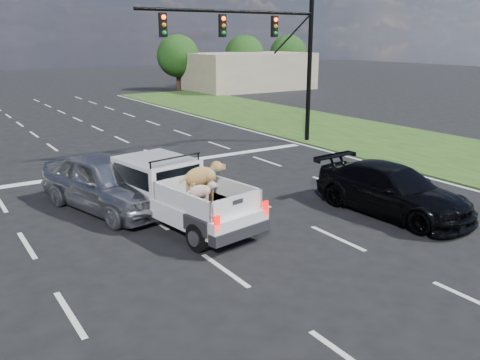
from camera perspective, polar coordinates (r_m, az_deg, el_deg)
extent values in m
plane|color=black|center=(12.70, 5.09, -8.17)|extent=(160.00, 160.00, 0.00)
cube|color=silver|center=(16.05, -24.19, -4.33)|extent=(0.12, 60.00, 0.01)
cube|color=silver|center=(16.85, -12.44, -2.35)|extent=(0.12, 60.00, 0.01)
cube|color=silver|center=(18.29, -2.17, -0.54)|extent=(0.12, 60.00, 0.01)
cube|color=silver|center=(20.24, 6.35, 0.98)|extent=(0.12, 60.00, 0.01)
cube|color=silver|center=(22.61, 13.35, 2.22)|extent=(0.15, 60.00, 0.01)
cube|color=silver|center=(21.04, -11.91, 1.31)|extent=(17.00, 0.45, 0.01)
cube|color=#204314|center=(25.75, 19.86, 3.39)|extent=(8.00, 60.00, 0.06)
cylinder|color=black|center=(25.88, 7.79, 12.00)|extent=(0.22, 0.22, 7.00)
cylinder|color=black|center=(23.17, -0.89, 18.40)|extent=(9.00, 0.14, 0.14)
cube|color=black|center=(24.45, 3.88, 16.82)|extent=(0.30, 0.18, 0.95)
sphere|color=#FF3707|center=(24.37, 4.06, 17.52)|extent=(0.18, 0.18, 0.18)
cube|color=black|center=(22.89, -1.99, 16.92)|extent=(0.30, 0.18, 0.95)
sphere|color=#FF3707|center=(22.80, -1.85, 17.68)|extent=(0.18, 0.18, 0.18)
cube|color=black|center=(21.57, -8.65, 16.83)|extent=(0.30, 0.18, 0.95)
sphere|color=#FF3707|center=(21.48, -8.56, 17.64)|extent=(0.18, 0.18, 0.18)
cube|color=tan|center=(52.17, 1.12, 12.11)|extent=(12.00, 7.00, 3.60)
cylinder|color=#332114|center=(52.66, -6.91, 11.25)|extent=(0.44, 0.44, 2.16)
sphere|color=black|center=(52.54, -7.00, 13.66)|extent=(4.20, 4.20, 4.20)
cylinder|color=#332114|center=(56.65, 0.50, 11.67)|extent=(0.44, 0.44, 2.16)
sphere|color=black|center=(56.53, 0.51, 13.92)|extent=(4.20, 4.20, 4.20)
cylinder|color=#332114|center=(60.17, 5.37, 11.84)|extent=(0.44, 0.44, 2.16)
sphere|color=black|center=(60.06, 5.43, 13.96)|extent=(4.20, 4.20, 4.20)
cylinder|color=black|center=(12.68, -4.68, -6.41)|extent=(0.39, 0.76, 0.73)
cylinder|color=black|center=(13.69, 0.84, -4.64)|extent=(0.39, 0.76, 0.73)
cylinder|color=black|center=(15.47, -12.84, -2.61)|extent=(0.39, 0.76, 0.73)
cylinder|color=black|center=(16.32, -7.78, -1.40)|extent=(0.39, 0.76, 0.73)
cube|color=silver|center=(14.43, -6.57, -2.54)|extent=(2.65, 5.32, 0.50)
cube|color=silver|center=(15.19, -9.33, 0.90)|extent=(2.11, 2.47, 0.83)
cube|color=black|center=(14.31, -6.92, 0.19)|extent=(1.47, 0.28, 0.60)
cylinder|color=black|center=(14.28, -7.30, 2.52)|extent=(1.71, 0.34, 0.05)
cube|color=black|center=(13.51, -3.76, -2.77)|extent=(2.09, 2.70, 0.06)
cube|color=silver|center=(12.95, -6.59, -2.37)|extent=(0.48, 2.43, 0.50)
cube|color=silver|center=(13.92, -1.17, -0.96)|extent=(0.48, 2.43, 0.50)
cube|color=silver|center=(12.56, -0.37, -2.84)|extent=(1.70, 0.36, 0.50)
cube|color=red|center=(11.99, -2.61, -4.90)|extent=(0.16, 0.08, 0.38)
cube|color=red|center=(13.03, 2.89, -3.18)|extent=(0.16, 0.08, 0.38)
cube|color=black|center=(12.70, 0.04, -5.85)|extent=(1.87, 0.59, 0.29)
imported|color=#ABADB2|center=(16.04, -14.80, -0.24)|extent=(3.27, 5.41, 1.72)
imported|color=black|center=(15.84, 16.74, -1.09)|extent=(2.40, 5.15, 1.46)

